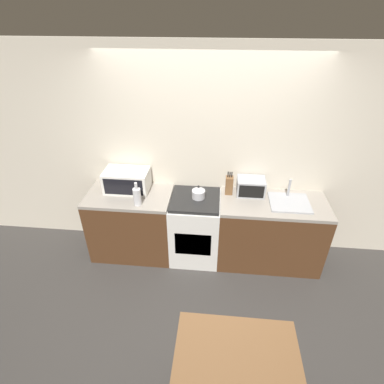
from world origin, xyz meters
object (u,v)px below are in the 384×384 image
at_px(kettle, 199,192).
at_px(dining_table, 236,366).
at_px(microwave, 127,180).
at_px(bottle, 137,196).
at_px(stove_range, 195,228).
at_px(toaster_oven, 251,187).

distance_m(kettle, dining_table, 1.90).
xyz_separation_m(microwave, bottle, (0.21, -0.31, -0.02)).
bearing_deg(stove_range, toaster_oven, 14.02).
bearing_deg(kettle, microwave, 173.88).
height_order(bottle, toaster_oven, bottle).
relative_size(microwave, bottle, 1.86).
distance_m(microwave, bottle, 0.37).
bearing_deg(bottle, stove_range, 16.26).
xyz_separation_m(bottle, dining_table, (1.12, -1.61, -0.36)).
bearing_deg(toaster_oven, stove_range, -165.98).
bearing_deg(bottle, microwave, 123.54).
distance_m(stove_range, kettle, 0.53).
bearing_deg(dining_table, toaster_oven, 84.17).
relative_size(kettle, microwave, 0.31).
bearing_deg(dining_table, kettle, 103.09).
relative_size(stove_range, microwave, 1.66).
height_order(stove_range, toaster_oven, toaster_oven).
distance_m(kettle, toaster_oven, 0.64).
distance_m(stove_range, toaster_oven, 0.88).
relative_size(kettle, dining_table, 0.19).
relative_size(stove_range, bottle, 3.08).
xyz_separation_m(kettle, bottle, (-0.69, -0.21, 0.04)).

